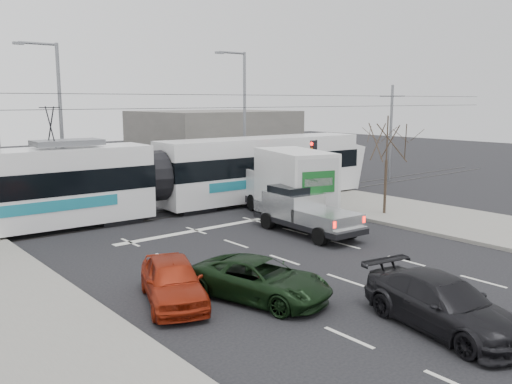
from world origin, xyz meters
TOP-DOWN VIEW (x-y plane):
  - ground at (0.00, 0.00)m, footprint 120.00×120.00m
  - sidewalk_right at (9.00, 0.00)m, footprint 6.00×60.00m
  - rails at (0.00, 10.00)m, footprint 60.00×1.60m
  - building_right at (12.00, 24.00)m, footprint 12.00×10.00m
  - bare_tree at (7.60, 2.50)m, footprint 2.40×2.40m
  - traffic_signal at (6.47, 6.50)m, footprint 0.44×0.44m
  - street_lamp_near at (7.31, 14.00)m, footprint 2.38×0.25m
  - street_lamp_far at (-4.19, 16.00)m, footprint 2.38×0.25m
  - catenary at (0.00, 10.00)m, footprint 60.00×0.20m
  - tram at (-1.57, 10.22)m, footprint 27.47×4.11m
  - silver_pickup at (1.85, 2.70)m, footprint 2.30×5.73m
  - box_truck at (3.50, 5.32)m, footprint 4.30×7.35m
  - navy_pickup at (5.38, 7.35)m, footprint 2.74×5.70m
  - green_car at (-5.00, -2.51)m, footprint 3.24×4.85m
  - red_car at (-7.17, -1.09)m, footprint 2.98×4.32m
  - dark_car at (-2.71, -7.21)m, footprint 2.81×5.03m

SIDE VIEW (x-z plane):
  - ground at x=0.00m, z-range 0.00..0.00m
  - rails at x=0.00m, z-range 0.00..0.03m
  - sidewalk_right at x=9.00m, z-range 0.00..0.15m
  - green_car at x=-5.00m, z-range 0.00..1.24m
  - red_car at x=-7.17m, z-range 0.00..1.37m
  - dark_car at x=-2.71m, z-range 0.00..1.38m
  - silver_pickup at x=1.85m, z-range -0.01..2.04m
  - navy_pickup at x=5.38m, z-range -0.02..2.29m
  - box_truck at x=3.50m, z-range -0.02..3.46m
  - tram at x=-1.57m, z-range -0.81..4.78m
  - building_right at x=12.00m, z-range 0.00..5.00m
  - traffic_signal at x=6.47m, z-range 0.94..4.54m
  - bare_tree at x=7.60m, z-range 1.29..6.29m
  - catenary at x=0.00m, z-range 0.38..7.38m
  - street_lamp_near at x=7.31m, z-range 0.61..9.61m
  - street_lamp_far at x=-4.19m, z-range 0.61..9.61m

